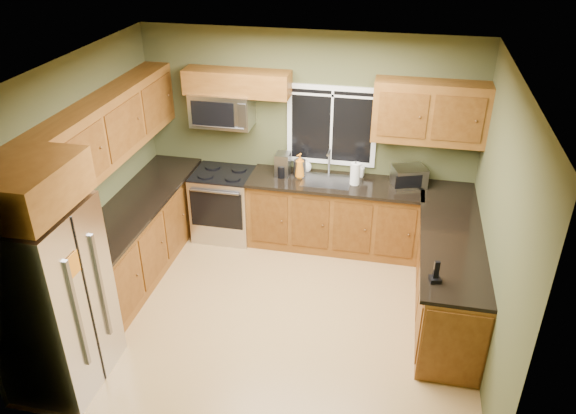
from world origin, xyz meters
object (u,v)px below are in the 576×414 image
at_px(microwave, 222,109).
at_px(range, 224,204).
at_px(refrigerator, 53,299).
at_px(kettle, 300,167).
at_px(coffee_maker, 283,165).
at_px(paper_towel_roll, 355,174).
at_px(soap_bottle_a, 300,166).
at_px(toaster_oven, 409,177).
at_px(soap_bottle_c, 306,165).
at_px(cordless_phone, 435,275).
at_px(soap_bottle_b, 361,170).

bearing_deg(microwave, range, -89.98).
relative_size(refrigerator, kettle, 6.58).
relative_size(range, microwave, 1.23).
xyz_separation_m(coffee_maker, paper_towel_roll, (0.92, -0.07, 0.00)).
relative_size(paper_towel_roll, soap_bottle_a, 0.96).
height_order(toaster_oven, soap_bottle_a, soap_bottle_a).
xyz_separation_m(kettle, soap_bottle_c, (0.05, 0.17, -0.03)).
distance_m(kettle, soap_bottle_c, 0.18).
distance_m(paper_towel_roll, soap_bottle_c, 0.69).
distance_m(paper_towel_roll, cordless_phone, 2.07).
bearing_deg(cordless_phone, refrigerator, -164.51).
height_order(range, cordless_phone, cordless_phone).
distance_m(microwave, soap_bottle_c, 1.26).
distance_m(soap_bottle_c, cordless_phone, 2.61).
bearing_deg(cordless_phone, kettle, 130.45).
relative_size(paper_towel_roll, cordless_phone, 1.41).
height_order(microwave, paper_towel_roll, microwave).
bearing_deg(soap_bottle_a, soap_bottle_c, 77.26).
relative_size(paper_towel_roll, soap_bottle_c, 1.66).
bearing_deg(coffee_maker, refrigerator, -117.44).
relative_size(microwave, toaster_oven, 1.64).
relative_size(microwave, soap_bottle_c, 4.13).
height_order(microwave, cordless_phone, microwave).
bearing_deg(cordless_phone, toaster_oven, 98.36).
height_order(coffee_maker, soap_bottle_a, soap_bottle_a).
distance_m(refrigerator, paper_towel_roll, 3.66).
distance_m(refrigerator, toaster_oven, 4.17).
xyz_separation_m(refrigerator, soap_bottle_b, (2.44, 3.00, 0.13)).
relative_size(refrigerator, cordless_phone, 8.27).
xyz_separation_m(coffee_maker, soap_bottle_a, (0.22, -0.03, 0.03)).
height_order(soap_bottle_b, soap_bottle_c, soap_bottle_c).
height_order(paper_towel_roll, soap_bottle_c, paper_towel_roll).
distance_m(range, paper_towel_roll, 1.81).
distance_m(range, soap_bottle_a, 1.19).
bearing_deg(kettle, refrigerator, -120.81).
bearing_deg(cordless_phone, soap_bottle_a, 130.76).
xyz_separation_m(paper_towel_roll, soap_bottle_b, (0.05, 0.24, -0.05)).
bearing_deg(toaster_oven, cordless_phone, -81.64).
height_order(toaster_oven, soap_bottle_b, toaster_oven).
bearing_deg(soap_bottle_c, soap_bottle_a, -102.74).
distance_m(refrigerator, kettle, 3.30).
distance_m(coffee_maker, soap_bottle_a, 0.23).
xyz_separation_m(range, microwave, (-0.00, 0.14, 1.26)).
relative_size(refrigerator, range, 1.92).
xyz_separation_m(soap_bottle_b, soap_bottle_c, (-0.70, 0.00, 0.01)).
distance_m(refrigerator, range, 2.89).
height_order(soap_bottle_a, cordless_phone, soap_bottle_a).
bearing_deg(paper_towel_roll, cordless_phone, -63.24).
xyz_separation_m(refrigerator, soap_bottle_a, (1.69, 2.80, 0.20)).
height_order(microwave, toaster_oven, microwave).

